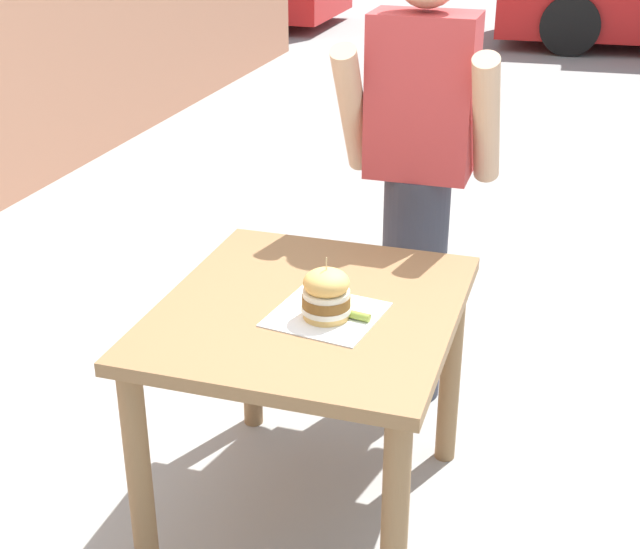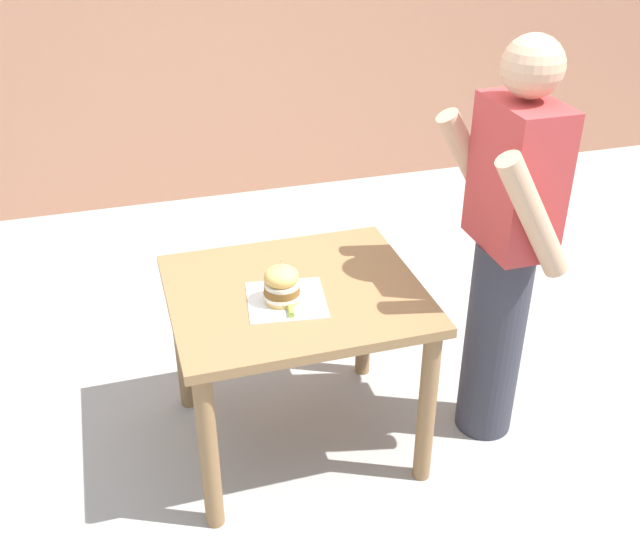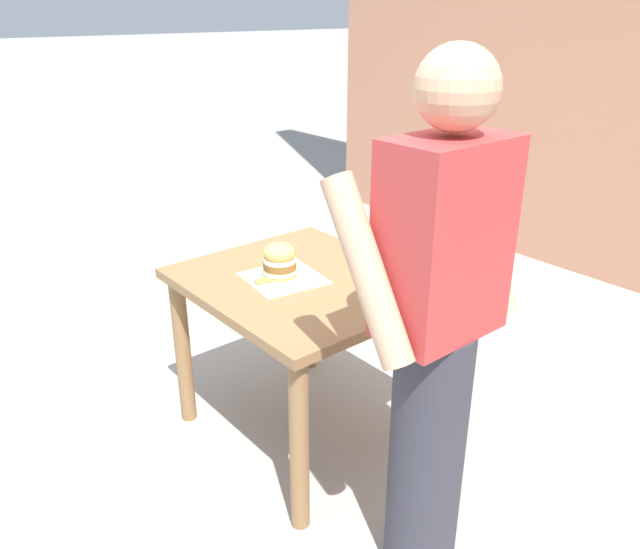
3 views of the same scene
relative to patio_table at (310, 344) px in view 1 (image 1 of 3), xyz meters
The scene contains 6 objects.
ground_plane 0.62m from the patio_table, ahead, with size 80.00×80.00×0.00m, color #9E9E99.
patio_table is the anchor object (origin of this frame).
serving_paper 0.16m from the patio_table, 38.20° to the right, with size 0.29×0.29×0.00m, color white.
sandwich 0.23m from the patio_table, 44.15° to the right, with size 0.14×0.14×0.18m.
pickle_spear 0.22m from the patio_table, 20.77° to the right, with size 0.02×0.02×0.09m, color #8EA83D.
diner_across_table 0.86m from the patio_table, 79.72° to the left, with size 0.55×0.35×1.69m.
Camera 1 is at (0.71, -2.18, 1.90)m, focal length 50.00 mm.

